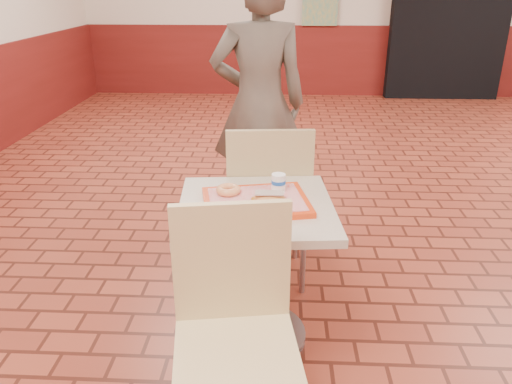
{
  "coord_description": "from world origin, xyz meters",
  "views": [
    {
      "loc": [
        -1.13,
        -2.58,
        1.61
      ],
      "look_at": [
        -1.23,
        -0.61,
        0.77
      ],
      "focal_mm": 35.0,
      "sensor_mm": 36.0,
      "label": 1
    }
  ],
  "objects_px": {
    "ring_donut": "(228,190)",
    "long_john_donut": "(268,197)",
    "main_table": "(256,251)",
    "customer": "(259,105)",
    "serving_tray": "(256,202)",
    "chair_main_back": "(268,199)",
    "paper_cup": "(279,182)",
    "chair_main_front": "(235,321)"
  },
  "relations": [
    {
      "from": "main_table",
      "to": "paper_cup",
      "type": "xyz_separation_m",
      "value": [
        0.1,
        0.09,
        0.3
      ]
    },
    {
      "from": "chair_main_front",
      "to": "ring_donut",
      "type": "relative_size",
      "value": 8.37
    },
    {
      "from": "long_john_donut",
      "to": "serving_tray",
      "type": "bearing_deg",
      "value": 154.77
    },
    {
      "from": "chair_main_back",
      "to": "customer",
      "type": "distance_m",
      "value": 0.83
    },
    {
      "from": "paper_cup",
      "to": "chair_main_back",
      "type": "bearing_deg",
      "value": 98.02
    },
    {
      "from": "customer",
      "to": "paper_cup",
      "type": "relative_size",
      "value": 21.58
    },
    {
      "from": "main_table",
      "to": "ring_donut",
      "type": "bearing_deg",
      "value": 157.29
    },
    {
      "from": "ring_donut",
      "to": "long_john_donut",
      "type": "distance_m",
      "value": 0.2
    },
    {
      "from": "ring_donut",
      "to": "long_john_donut",
      "type": "xyz_separation_m",
      "value": [
        0.18,
        -0.08,
        0.0
      ]
    },
    {
      "from": "paper_cup",
      "to": "long_john_donut",
      "type": "bearing_deg",
      "value": -109.47
    },
    {
      "from": "serving_tray",
      "to": "ring_donut",
      "type": "bearing_deg",
      "value": 157.29
    },
    {
      "from": "chair_main_front",
      "to": "long_john_donut",
      "type": "height_order",
      "value": "chair_main_front"
    },
    {
      "from": "chair_main_front",
      "to": "serving_tray",
      "type": "height_order",
      "value": "chair_main_front"
    },
    {
      "from": "chair_main_back",
      "to": "long_john_donut",
      "type": "distance_m",
      "value": 0.55
    },
    {
      "from": "main_table",
      "to": "serving_tray",
      "type": "xyz_separation_m",
      "value": [
        -0.0,
        0.0,
        0.24
      ]
    },
    {
      "from": "main_table",
      "to": "chair_main_back",
      "type": "distance_m",
      "value": 0.48
    },
    {
      "from": "main_table",
      "to": "chair_main_front",
      "type": "xyz_separation_m",
      "value": [
        -0.05,
        -0.55,
        0.03
      ]
    },
    {
      "from": "chair_main_front",
      "to": "paper_cup",
      "type": "xyz_separation_m",
      "value": [
        0.14,
        0.65,
        0.27
      ]
    },
    {
      "from": "chair_main_back",
      "to": "serving_tray",
      "type": "bearing_deg",
      "value": 80.14
    },
    {
      "from": "chair_main_front",
      "to": "long_john_donut",
      "type": "xyz_separation_m",
      "value": [
        0.1,
        0.53,
        0.25
      ]
    },
    {
      "from": "chair_main_back",
      "to": "paper_cup",
      "type": "height_order",
      "value": "chair_main_back"
    },
    {
      "from": "main_table",
      "to": "ring_donut",
      "type": "relative_size",
      "value": 6.48
    },
    {
      "from": "chair_main_back",
      "to": "paper_cup",
      "type": "bearing_deg",
      "value": 93.21
    },
    {
      "from": "chair_main_back",
      "to": "serving_tray",
      "type": "distance_m",
      "value": 0.52
    },
    {
      "from": "main_table",
      "to": "customer",
      "type": "xyz_separation_m",
      "value": [
        -0.04,
        1.23,
        0.38
      ]
    },
    {
      "from": "main_table",
      "to": "ring_donut",
      "type": "distance_m",
      "value": 0.31
    },
    {
      "from": "customer",
      "to": "paper_cup",
      "type": "xyz_separation_m",
      "value": [
        0.14,
        -1.14,
        -0.08
      ]
    },
    {
      "from": "chair_main_front",
      "to": "chair_main_back",
      "type": "distance_m",
      "value": 1.03
    },
    {
      "from": "main_table",
      "to": "ring_donut",
      "type": "height_order",
      "value": "ring_donut"
    },
    {
      "from": "customer",
      "to": "serving_tray",
      "type": "relative_size",
      "value": 3.84
    },
    {
      "from": "main_table",
      "to": "serving_tray",
      "type": "relative_size",
      "value": 1.58
    },
    {
      "from": "main_table",
      "to": "customer",
      "type": "height_order",
      "value": "customer"
    },
    {
      "from": "chair_main_back",
      "to": "customer",
      "type": "relative_size",
      "value": 0.55
    },
    {
      "from": "customer",
      "to": "long_john_donut",
      "type": "bearing_deg",
      "value": 84.8
    },
    {
      "from": "chair_main_front",
      "to": "customer",
      "type": "distance_m",
      "value": 1.82
    },
    {
      "from": "ring_donut",
      "to": "customer",
      "type": "bearing_deg",
      "value": 85.96
    },
    {
      "from": "long_john_donut",
      "to": "paper_cup",
      "type": "relative_size",
      "value": 1.84
    },
    {
      "from": "chair_main_front",
      "to": "chair_main_back",
      "type": "xyz_separation_m",
      "value": [
        0.09,
        1.03,
        0.01
      ]
    },
    {
      "from": "main_table",
      "to": "customer",
      "type": "distance_m",
      "value": 1.29
    },
    {
      "from": "customer",
      "to": "chair_main_back",
      "type": "bearing_deg",
      "value": 86.81
    },
    {
      "from": "long_john_donut",
      "to": "customer",
      "type": "bearing_deg",
      "value": 94.4
    },
    {
      "from": "customer",
      "to": "ring_donut",
      "type": "bearing_deg",
      "value": 76.36
    }
  ]
}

